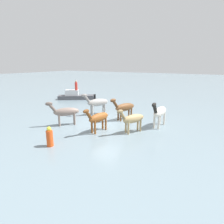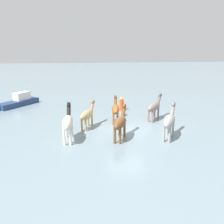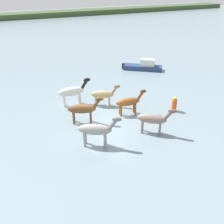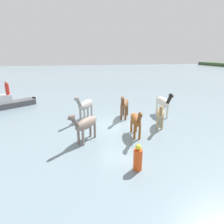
# 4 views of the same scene
# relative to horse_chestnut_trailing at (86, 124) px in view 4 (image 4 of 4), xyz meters

# --- Properties ---
(ground_plane) EXTENTS (142.85, 142.85, 0.00)m
(ground_plane) POSITION_rel_horse_chestnut_trailing_xyz_m (-1.98, 2.33, -1.00)
(ground_plane) COLOR gray
(horse_chestnut_trailing) EXTENTS (2.02, 1.78, 1.82)m
(horse_chestnut_trailing) POSITION_rel_horse_chestnut_trailing_xyz_m (0.00, 0.00, 0.00)
(horse_chestnut_trailing) COLOR gray
(horse_chestnut_trailing) RESTS_ON ground_plane
(horse_lead) EXTENTS (2.10, 1.27, 1.69)m
(horse_lead) POSITION_rel_horse_chestnut_trailing_xyz_m (-1.15, 4.85, -0.07)
(horse_lead) COLOR tan
(horse_lead) RESTS_ON ground_plane
(horse_gray_outer) EXTENTS (2.33, 1.62, 1.94)m
(horse_gray_outer) POSITION_rel_horse_chestnut_trailing_xyz_m (-3.63, 0.26, 0.07)
(horse_gray_outer) COLOR #9E9993
(horse_gray_outer) RESTS_ON ground_plane
(horse_pinto_flank) EXTENTS (2.27, 0.76, 1.75)m
(horse_pinto_flank) POSITION_rel_horse_chestnut_trailing_xyz_m (-0.10, 2.84, -0.04)
(horse_pinto_flank) COLOR brown
(horse_pinto_flank) RESTS_ON ground_plane
(horse_dun_straggler) EXTENTS (2.34, 1.28, 1.86)m
(horse_dun_straggler) POSITION_rel_horse_chestnut_trailing_xyz_m (-3.40, 3.08, 0.02)
(horse_dun_straggler) COLOR brown
(horse_dun_straggler) RESTS_ON ground_plane
(horse_dark_mare) EXTENTS (2.55, 0.67, 1.98)m
(horse_dark_mare) POSITION_rel_horse_chestnut_trailing_xyz_m (-3.18, 6.01, 0.09)
(horse_dark_mare) COLOR silver
(horse_dark_mare) RESTS_ON ground_plane
(boat_dinghy_port) EXTENTS (3.55, 4.37, 1.33)m
(boat_dinghy_port) POSITION_rel_horse_chestnut_trailing_xyz_m (-8.13, -6.26, -0.69)
(boat_dinghy_port) COLOR #4C4C51
(boat_dinghy_port) RESTS_ON ground_plane
(person_spotter_bow) EXTENTS (0.32, 0.32, 1.19)m
(person_spotter_bow) POSITION_rel_horse_chestnut_trailing_xyz_m (-8.07, -6.03, 0.73)
(person_spotter_bow) COLOR red
(person_spotter_bow) RESTS_ON boat_dinghy_port
(buoy_channel_marker) EXTENTS (0.36, 0.36, 1.14)m
(buoy_channel_marker) POSITION_rel_horse_chestnut_trailing_xyz_m (3.10, 1.84, -0.49)
(buoy_channel_marker) COLOR #E54C19
(buoy_channel_marker) RESTS_ON ground_plane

